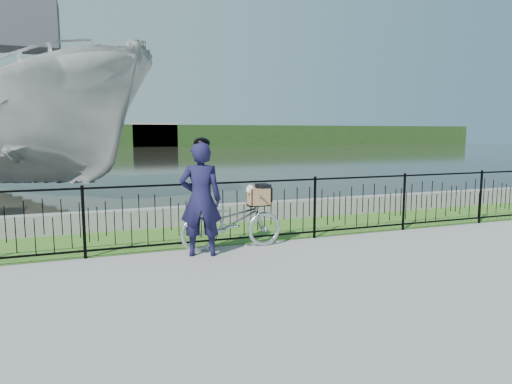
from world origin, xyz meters
name	(u,v)px	position (x,y,z in m)	size (l,w,h in m)	color
ground	(304,267)	(0.00, 0.00, 0.00)	(120.00, 120.00, 0.00)	gray
grass_strip	(246,231)	(0.00, 2.60, 0.00)	(60.00, 2.00, 0.01)	#3E6E22
water	(124,156)	(0.00, 33.00, 0.00)	(120.00, 120.00, 0.00)	#27271E
quay_wall	(231,213)	(0.00, 3.60, 0.20)	(60.00, 0.30, 0.40)	gray
fence	(264,211)	(0.00, 1.60, 0.58)	(14.00, 0.06, 1.15)	black
far_treeline	(108,136)	(0.00, 60.00, 1.50)	(120.00, 6.00, 3.00)	#234018
far_building_right	(154,135)	(6.00, 58.50, 1.60)	(6.00, 3.00, 3.20)	#AB9E8A
bicycle_rig	(232,221)	(-0.66, 1.40, 0.47)	(1.75, 0.61, 1.09)	#B6BCC3
cyclist	(201,198)	(-1.25, 1.16, 0.93)	(0.75, 0.59, 1.88)	#161336
boat_near	(28,123)	(-4.66, 10.87, 2.26)	(9.88, 11.70, 6.16)	#A4A4A4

